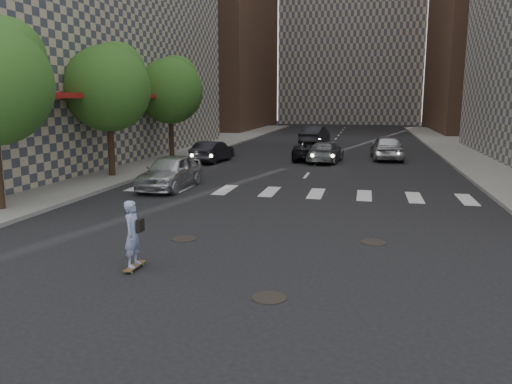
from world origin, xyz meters
The scene contains 14 objects.
ground centered at (0.00, 0.00, 0.00)m, with size 160.00×160.00×0.00m, color black.
sidewalk_left centered at (-14.50, 20.00, 0.07)m, with size 13.00×80.00×0.15m, color gray.
tree_b centered at (-9.45, 11.14, 4.65)m, with size 4.20×4.20×6.60m.
tree_c centered at (-9.45, 19.14, 4.65)m, with size 4.20×4.20×6.60m.
manhole_a centered at (1.20, -2.50, 0.01)m, with size 0.70×0.70×0.02m, color black.
manhole_b centered at (-2.00, 1.20, 0.01)m, with size 0.70×0.70×0.02m, color black.
manhole_c centered at (3.30, 2.00, 0.01)m, with size 0.70×0.70×0.02m, color black.
skateboarder centered at (-2.22, -1.48, 0.87)m, with size 0.41×0.84×1.65m.
silver_sedan centered at (-5.50, 8.89, 0.75)m, with size 1.78×4.43×1.51m, color silver.
traffic_car_a centered at (-6.50, 18.36, 0.67)m, with size 1.41×4.05×1.33m, color black.
traffic_car_b centered at (0.50, 19.86, 0.65)m, with size 1.82×4.47×1.30m, color slate.
traffic_car_c centered at (-0.25, 20.87, 0.68)m, with size 2.26×4.91×1.36m, color black.
traffic_car_d centered at (4.35, 22.10, 0.82)m, with size 1.94×4.82×1.64m, color #A0A2A7.
traffic_car_e centered at (-1.40, 31.91, 0.81)m, with size 1.72×4.95×1.63m, color black.
Camera 1 is at (2.98, -11.81, 3.95)m, focal length 35.00 mm.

